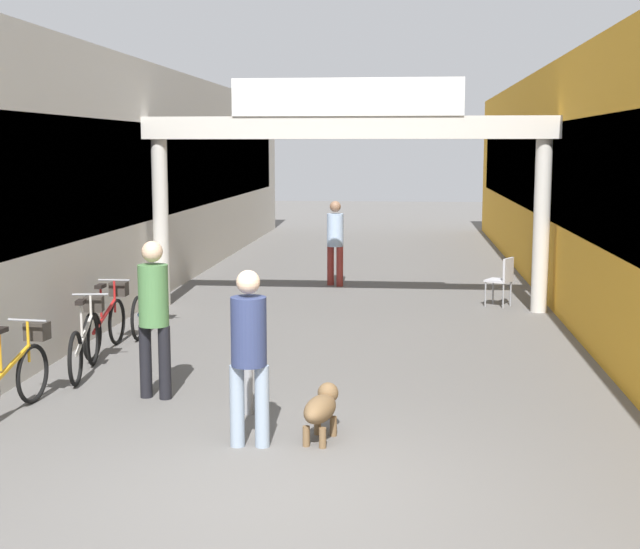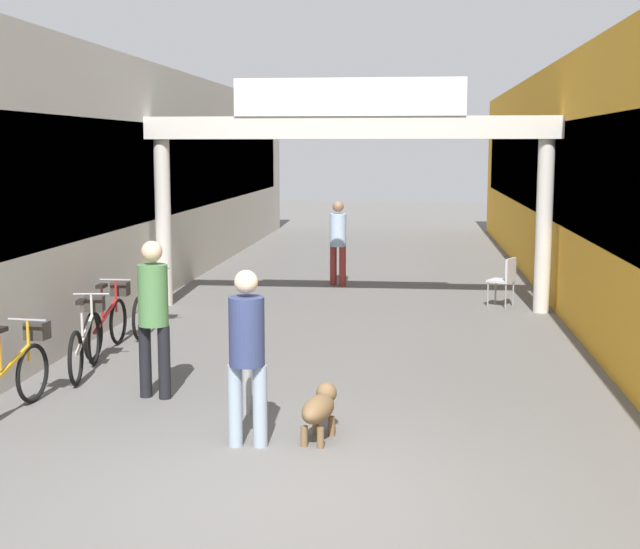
% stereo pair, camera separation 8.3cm
% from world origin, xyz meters
% --- Properties ---
extents(ground_plane, '(80.00, 80.00, 0.00)m').
position_xyz_m(ground_plane, '(0.00, 0.00, 0.00)').
color(ground_plane, '#605E5B').
extents(storefront_left, '(3.00, 26.00, 4.36)m').
position_xyz_m(storefront_left, '(-5.09, 11.00, 2.18)').
color(storefront_left, beige).
rests_on(storefront_left, ground_plane).
extents(storefront_right, '(3.00, 26.00, 4.36)m').
position_xyz_m(storefront_right, '(5.09, 11.00, 2.18)').
color(storefront_right, gold).
rests_on(storefront_right, ground_plane).
extents(arcade_sign_gateway, '(7.40, 0.47, 4.01)m').
position_xyz_m(arcade_sign_gateway, '(0.00, 8.53, 2.84)').
color(arcade_sign_gateway, beige).
rests_on(arcade_sign_gateway, ground_plane).
extents(pedestrian_with_dog, '(0.39, 0.36, 1.71)m').
position_xyz_m(pedestrian_with_dog, '(-0.42, 1.11, 0.98)').
color(pedestrian_with_dog, '#8C9EB2').
rests_on(pedestrian_with_dog, ground_plane).
extents(pedestrian_companion, '(0.40, 0.40, 1.81)m').
position_xyz_m(pedestrian_companion, '(-1.78, 2.65, 1.04)').
color(pedestrian_companion, black).
rests_on(pedestrian_companion, ground_plane).
extents(pedestrian_carrying_crate, '(0.47, 0.47, 1.75)m').
position_xyz_m(pedestrian_carrying_crate, '(-0.42, 11.15, 1.01)').
color(pedestrian_carrying_crate, '#99332D').
rests_on(pedestrian_carrying_crate, ground_plane).
extents(dog_on_leash, '(0.39, 0.73, 0.51)m').
position_xyz_m(dog_on_leash, '(0.25, 1.39, 0.32)').
color(dog_on_leash, brown).
rests_on(dog_on_leash, ground_plane).
extents(bicycle_orange_nearest, '(0.46, 1.69, 0.98)m').
position_xyz_m(bicycle_orange_nearest, '(-3.13, 1.92, 0.44)').
color(bicycle_orange_nearest, black).
rests_on(bicycle_orange_nearest, ground_plane).
extents(bicycle_silver_second, '(0.46, 1.68, 0.98)m').
position_xyz_m(bicycle_silver_second, '(-2.97, 3.68, 0.44)').
color(bicycle_silver_second, black).
rests_on(bicycle_silver_second, ground_plane).
extents(bicycle_red_third, '(0.46, 1.69, 0.98)m').
position_xyz_m(bicycle_red_third, '(-3.12, 4.92, 0.44)').
color(bicycle_red_third, black).
rests_on(bicycle_red_third, ground_plane).
extents(bicycle_blue_farthest, '(0.46, 1.69, 0.98)m').
position_xyz_m(bicycle_blue_farthest, '(-2.92, 6.25, 0.44)').
color(bicycle_blue_farthest, black).
rests_on(bicycle_blue_farthest, ground_plane).
extents(bollard_post_metal, '(0.10, 0.10, 0.94)m').
position_xyz_m(bollard_post_metal, '(-0.62, 2.15, 0.48)').
color(bollard_post_metal, gray).
rests_on(bollard_post_metal, ground_plane).
extents(cafe_chair_aluminium_nearer, '(0.54, 0.54, 0.89)m').
position_xyz_m(cafe_chair_aluminium_nearer, '(2.77, 9.00, 0.54)').
color(cafe_chair_aluminium_nearer, gray).
rests_on(cafe_chair_aluminium_nearer, ground_plane).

